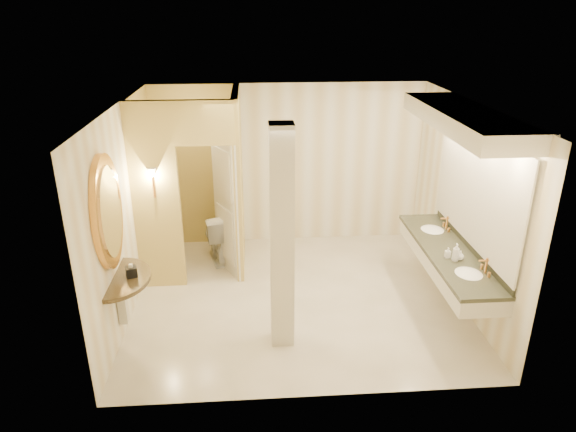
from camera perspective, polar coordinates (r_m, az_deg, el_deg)
name	(u,v)px	position (r m, az deg, el deg)	size (l,w,h in m)	color
floor	(297,297)	(7.36, 1.03, -8.99)	(4.50, 4.50, 0.00)	silver
ceiling	(299,105)	(6.39, 1.20, 12.18)	(4.50, 4.50, 0.00)	white
wall_back	(287,165)	(8.64, -0.10, 5.69)	(4.50, 0.02, 2.70)	white
wall_front	(317,285)	(4.96, 3.23, -7.64)	(4.50, 0.02, 2.70)	white
wall_left	(124,213)	(6.93, -17.75, 0.30)	(0.02, 4.00, 2.70)	white
wall_right	(464,204)	(7.31, 18.97, 1.27)	(0.02, 4.00, 2.70)	white
toilet_closet	(216,184)	(7.65, -8.00, 3.51)	(1.50, 1.55, 2.70)	#DAC872
wall_sconce	(152,174)	(7.13, -14.83, 4.52)	(0.14, 0.14, 0.42)	#CB8841
vanity	(458,195)	(6.76, 18.40, 2.20)	(0.75, 2.60, 2.09)	beige
console_shelf	(111,241)	(6.18, -19.05, -2.64)	(1.02, 1.02, 1.96)	black
pillar	(282,241)	(5.84, -0.68, -2.77)	(0.27, 0.27, 2.70)	beige
tissue_box	(131,272)	(6.32, -17.01, -5.95)	(0.12, 0.12, 0.12)	black
toilet	(219,236)	(8.29, -7.70, -2.17)	(0.46, 0.82, 0.83)	white
soap_bottle_a	(448,253)	(6.78, 17.33, -3.91)	(0.06, 0.06, 0.14)	beige
soap_bottle_b	(460,255)	(6.78, 18.59, -4.16)	(0.10, 0.10, 0.12)	silver
soap_bottle_c	(456,252)	(6.71, 18.17, -3.86)	(0.09, 0.09, 0.24)	#C6B28C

